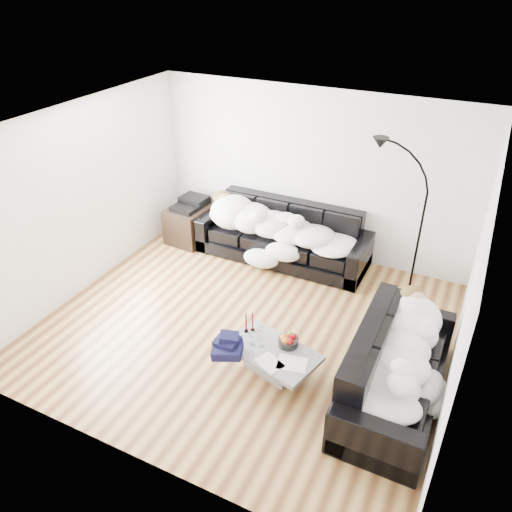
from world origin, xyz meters
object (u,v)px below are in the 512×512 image
at_px(fruit_bowl, 288,340).
at_px(stereo, 191,202).
at_px(wine_glass_c, 261,342).
at_px(wine_glass_a, 260,331).
at_px(coffee_table, 272,360).
at_px(sofa_back, 283,234).
at_px(wine_glass_b, 252,338).
at_px(candle_left, 246,323).
at_px(sofa_right, 398,367).
at_px(candle_right, 253,322).
at_px(sleeper_back, 282,223).
at_px(sleeper_right, 401,351).
at_px(av_cabinet, 193,222).
at_px(shoes, 352,415).
at_px(floor_lamp, 419,235).

bearing_deg(fruit_bowl, stereo, 140.97).
bearing_deg(wine_glass_c, wine_glass_a, 120.98).
height_order(coffee_table, wine_glass_a, wine_glass_a).
bearing_deg(sofa_back, wine_glass_b, -74.75).
relative_size(wine_glass_b, wine_glass_c, 1.22).
bearing_deg(wine_glass_a, candle_left, 172.62).
bearing_deg(sofa_right, candle_right, 90.58).
height_order(sleeper_back, coffee_table, sleeper_back).
bearing_deg(sleeper_right, candle_left, 92.08).
xyz_separation_m(sleeper_back, wine_glass_a, (0.68, -2.19, -0.24)).
bearing_deg(sleeper_right, sofa_back, 46.37).
distance_m(coffee_table, av_cabinet, 3.44).
distance_m(sleeper_back, fruit_bowl, 2.41).
bearing_deg(candle_right, sofa_back, 104.20).
xyz_separation_m(sleeper_right, shoes, (-0.31, -0.50, -0.59)).
xyz_separation_m(sleeper_back, coffee_table, (0.90, -2.33, -0.49)).
xyz_separation_m(sofa_back, wine_glass_b, (0.65, -2.39, -0.03)).
relative_size(fruit_bowl, stereo, 0.54).
bearing_deg(wine_glass_a, shoes, -18.16).
bearing_deg(stereo, coffee_table, -37.92).
xyz_separation_m(shoes, stereo, (-3.58, 2.60, 0.61)).
distance_m(sofa_right, floor_lamp, 2.08).
xyz_separation_m(stereo, floor_lamp, (3.66, -0.10, 0.31)).
xyz_separation_m(coffee_table, wine_glass_c, (-0.13, -0.00, 0.23)).
xyz_separation_m(sofa_right, candle_right, (-1.71, -0.02, 0.01)).
relative_size(sleeper_right, av_cabinet, 2.07).
xyz_separation_m(sleeper_back, sleeper_right, (2.26, -2.10, -0.01)).
bearing_deg(wine_glass_c, candle_left, 149.37).
relative_size(coffee_table, wine_glass_c, 6.89).
xyz_separation_m(sleeper_right, av_cabinet, (-3.89, 2.10, -0.34)).
xyz_separation_m(sofa_right, sleeper_right, (0.00, 0.00, 0.21)).
relative_size(wine_glass_b, stereo, 0.43).
bearing_deg(sleeper_back, coffee_table, -68.87).
relative_size(wine_glass_c, candle_left, 0.59).
bearing_deg(fruit_bowl, sleeper_back, 115.46).
bearing_deg(candle_right, shoes, -19.20).
bearing_deg(sleeper_right, wine_glass_b, 98.56).
height_order(fruit_bowl, wine_glass_a, wine_glass_a).
xyz_separation_m(coffee_table, av_cabinet, (-2.53, 2.32, 0.15)).
relative_size(wine_glass_c, stereo, 0.35).
bearing_deg(sofa_back, wine_glass_a, -73.05).
bearing_deg(sofa_right, shoes, 148.28).
xyz_separation_m(fruit_bowl, candle_right, (-0.48, 0.05, 0.06)).
relative_size(sleeper_back, shoes, 4.64).
bearing_deg(candle_right, av_cabinet, 135.92).
xyz_separation_m(av_cabinet, floor_lamp, (3.66, -0.10, 0.68)).
bearing_deg(shoes, wine_glass_a, 148.02).
bearing_deg(candle_right, floor_lamp, 53.77).
bearing_deg(shoes, candle_right, 146.97).
bearing_deg(sleeper_right, wine_glass_c, 98.79).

